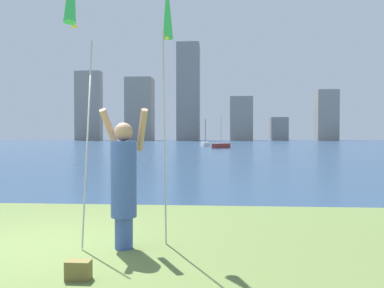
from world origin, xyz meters
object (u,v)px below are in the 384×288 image
object	(u,v)px
bag	(78,270)
sailboat_2	(205,144)
person	(124,180)
kite_flag_right	(167,15)
sailboat_4	(221,145)

from	to	relation	value
bag	sailboat_2	xyz separation A→B (m)	(-0.43, 52.12, 0.21)
person	kite_flag_right	bearing A→B (deg)	30.05
kite_flag_right	sailboat_4	bearing A→B (deg)	88.59
person	sailboat_4	distance (m)	42.11
kite_flag_right	bag	world-z (taller)	kite_flag_right
kite_flag_right	sailboat_2	size ratio (longest dim) A/B	1.04
kite_flag_right	sailboat_2	xyz separation A→B (m)	(-1.21, 50.48, -3.09)
person	sailboat_2	xyz separation A→B (m)	(-0.64, 50.90, -0.66)
kite_flag_right	sailboat_4	xyz separation A→B (m)	(1.02, 41.65, -3.08)
person	kite_flag_right	size ratio (longest dim) A/B	0.49
kite_flag_right	sailboat_2	world-z (taller)	kite_flag_right
person	sailboat_2	world-z (taller)	sailboat_2
person	bag	world-z (taller)	person
person	sailboat_2	distance (m)	50.91
bag	kite_flag_right	bearing A→B (deg)	64.67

